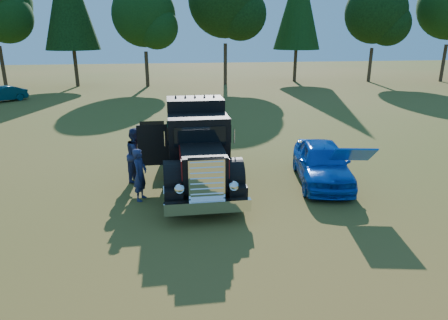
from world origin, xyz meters
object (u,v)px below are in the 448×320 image
(diamond_t_truck, at_px, (198,150))
(spectator_near, at_px, (140,175))
(hotrod_coupe, at_px, (322,162))
(distant_teal_car, at_px, (2,94))
(spectator_far, at_px, (137,155))

(diamond_t_truck, height_order, spectator_near, diamond_t_truck)
(diamond_t_truck, distance_m, hotrod_coupe, 4.58)
(distant_teal_car, bearing_deg, spectator_near, -11.37)
(hotrod_coupe, xyz_separation_m, spectator_far, (-6.71, 1.14, 0.25))
(spectator_near, relative_size, distant_teal_car, 0.49)
(diamond_t_truck, distance_m, distant_teal_car, 24.30)
(hotrod_coupe, distance_m, spectator_far, 6.81)
(spectator_far, relative_size, distant_teal_car, 0.56)
(diamond_t_truck, height_order, hotrod_coupe, diamond_t_truck)
(diamond_t_truck, relative_size, distant_teal_car, 2.01)
(spectator_near, distance_m, distant_teal_car, 24.29)
(hotrod_coupe, xyz_separation_m, distant_teal_car, (-18.33, 20.51, -0.17))
(spectator_far, bearing_deg, diamond_t_truck, -89.14)
(hotrod_coupe, bearing_deg, distant_teal_car, 131.79)
(hotrod_coupe, relative_size, spectator_near, 2.66)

